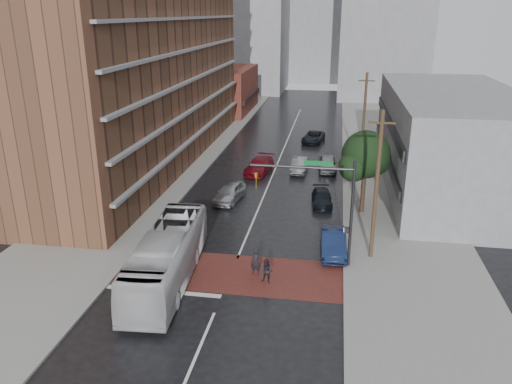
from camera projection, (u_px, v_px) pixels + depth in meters
The scene contains 23 objects.
ground at pixel (230, 277), 31.05m from camera, with size 160.00×160.00×0.00m, color black.
crosswalk at pixel (231, 273), 31.51m from camera, with size 14.00×5.00×0.02m, color maroon.
sidewalk_west at pixel (176, 158), 55.96m from camera, with size 9.00×90.00×0.15m, color gray.
sidewalk_east at pixel (386, 168), 52.51m from camera, with size 9.00×90.00×0.15m, color gray.
apartment_block at pixel (142, 28), 50.67m from camera, with size 10.00×44.00×28.00m, color brown.
storefront_west at pixel (226, 90), 81.79m from camera, with size 8.00×16.00×7.00m, color brown.
building_east at pixel (451, 140), 45.61m from camera, with size 11.00×26.00×9.00m, color gray.
distant_tower_west at pixel (241, 10), 100.12m from camera, with size 18.00×16.00×32.00m, color gray.
distant_tower_center at pixel (314, 28), 115.16m from camera, with size 12.00×10.00×24.00m, color gray.
street_tree at pixel (366, 158), 39.34m from camera, with size 4.20×4.10×6.90m.
signal_mast at pixel (329, 197), 30.89m from camera, with size 6.50×0.30×7.20m.
utility_pole_near at pixel (377, 186), 31.70m from camera, with size 1.60×0.26×10.00m.
utility_pole_far at pixel (364, 122), 50.27m from camera, with size 1.60×0.26×10.00m.
transit_bus at pixel (167, 257), 30.12m from camera, with size 2.72×11.62×3.24m, color silver.
pedestrian_a at pixel (256, 262), 31.04m from camera, with size 0.65×0.43×1.78m, color black.
pedestrian_b at pixel (267, 271), 30.16m from camera, with size 0.75×0.59×1.55m, color black.
car_travel_a at pixel (230, 192), 43.31m from camera, with size 1.85×4.60×1.57m, color #B2B6BA.
car_travel_b at pixel (299, 165), 51.27m from camera, with size 1.52×4.35×1.43m, color #929498.
car_travel_c at pixel (259, 166), 50.96m from camera, with size 2.09×5.14×1.49m, color maroon.
suv_travel at pixel (313, 137), 62.95m from camera, with size 2.26×4.91×1.36m, color black.
car_parked_near at pixel (333, 243), 33.91m from camera, with size 1.64×4.70×1.55m, color #121F42.
car_parked_mid at pixel (322, 198), 42.52m from camera, with size 1.67×4.11×1.19m, color black.
car_parked_far at pixel (328, 163), 51.73m from camera, with size 1.83×4.56×1.55m, color #9999A0.
Camera 1 is at (6.00, -26.78, 15.55)m, focal length 35.00 mm.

